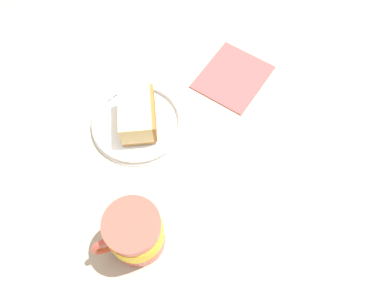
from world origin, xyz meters
TOP-DOWN VIEW (x-y plane):
  - ground_plane at (0.00, 0.00)cm, footprint 156.17×156.17cm
  - small_plate at (-11.47, 0.75)cm, footprint 17.53×17.53cm
  - cake_slice at (-11.32, 0.97)cm, footprint 11.41×10.64cm
  - tea_mug at (6.15, -12.35)cm, footprint 8.59×11.10cm
  - teaspoon at (12.47, 7.16)cm, footprint 9.71×9.41cm
  - folded_napkin at (-7.85, 21.80)cm, footprint 15.23×16.58cm

SIDE VIEW (x-z plane):
  - ground_plane at x=0.00cm, z-range -2.46..0.00cm
  - folded_napkin at x=-7.85cm, z-range 0.00..0.60cm
  - teaspoon at x=12.47cm, z-range -0.05..0.75cm
  - small_plate at x=-11.47cm, z-range -0.01..1.56cm
  - cake_slice at x=-11.32cm, z-range 0.65..5.85cm
  - tea_mug at x=6.15cm, z-range 0.25..10.38cm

